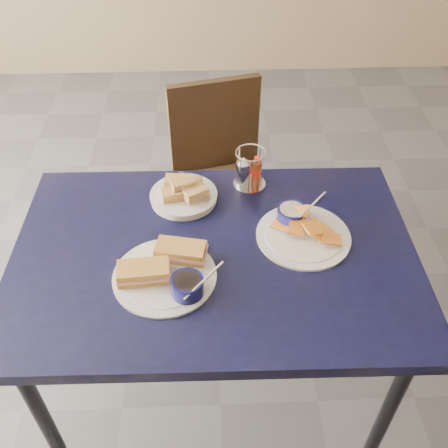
{
  "coord_description": "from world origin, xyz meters",
  "views": [
    {
      "loc": [
        -0.02,
        -1.24,
        1.81
      ],
      "look_at": [
        0.02,
        -0.18,
        0.82
      ],
      "focal_mm": 40.0,
      "sensor_mm": 36.0,
      "label": 1
    }
  ],
  "objects_px": {
    "bread_basket": "(184,193)",
    "condiment_caddy": "(249,171)",
    "dining_table": "(215,266)",
    "sandwich_plate": "(168,271)",
    "chair_far": "(225,165)",
    "plantain_plate": "(300,228)"
  },
  "relations": [
    {
      "from": "bread_basket",
      "to": "condiment_caddy",
      "type": "distance_m",
      "value": 0.23
    },
    {
      "from": "chair_far",
      "to": "plantain_plate",
      "type": "distance_m",
      "value": 0.79
    },
    {
      "from": "plantain_plate",
      "to": "condiment_caddy",
      "type": "relative_size",
      "value": 2.1
    },
    {
      "from": "sandwich_plate",
      "to": "bread_basket",
      "type": "distance_m",
      "value": 0.34
    },
    {
      "from": "plantain_plate",
      "to": "bread_basket",
      "type": "height_order",
      "value": "plantain_plate"
    },
    {
      "from": "chair_far",
      "to": "bread_basket",
      "type": "bearing_deg",
      "value": -105.97
    },
    {
      "from": "plantain_plate",
      "to": "condiment_caddy",
      "type": "xyz_separation_m",
      "value": [
        -0.14,
        0.24,
        0.04
      ]
    },
    {
      "from": "plantain_plate",
      "to": "bread_basket",
      "type": "xyz_separation_m",
      "value": [
        -0.36,
        0.17,
        0.01
      ]
    },
    {
      "from": "dining_table",
      "to": "sandwich_plate",
      "type": "xyz_separation_m",
      "value": [
        -0.13,
        -0.1,
        0.09
      ]
    },
    {
      "from": "chair_far",
      "to": "sandwich_plate",
      "type": "bearing_deg",
      "value": -102.38
    },
    {
      "from": "condiment_caddy",
      "to": "plantain_plate",
      "type": "bearing_deg",
      "value": -59.87
    },
    {
      "from": "sandwich_plate",
      "to": "plantain_plate",
      "type": "xyz_separation_m",
      "value": [
        0.39,
        0.16,
        -0.01
      ]
    },
    {
      "from": "sandwich_plate",
      "to": "bread_basket",
      "type": "height_order",
      "value": "sandwich_plate"
    },
    {
      "from": "dining_table",
      "to": "chair_far",
      "type": "relative_size",
      "value": 1.41
    },
    {
      "from": "plantain_plate",
      "to": "bread_basket",
      "type": "relative_size",
      "value": 1.32
    },
    {
      "from": "bread_basket",
      "to": "condiment_caddy",
      "type": "relative_size",
      "value": 1.59
    },
    {
      "from": "sandwich_plate",
      "to": "condiment_caddy",
      "type": "xyz_separation_m",
      "value": [
        0.25,
        0.41,
        0.03
      ]
    },
    {
      "from": "condiment_caddy",
      "to": "dining_table",
      "type": "bearing_deg",
      "value": -111.51
    },
    {
      "from": "dining_table",
      "to": "bread_basket",
      "type": "relative_size",
      "value": 5.55
    },
    {
      "from": "chair_far",
      "to": "plantain_plate",
      "type": "bearing_deg",
      "value": -74.25
    },
    {
      "from": "condiment_caddy",
      "to": "bread_basket",
      "type": "bearing_deg",
      "value": -161.81
    },
    {
      "from": "dining_table",
      "to": "bread_basket",
      "type": "height_order",
      "value": "bread_basket"
    }
  ]
}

